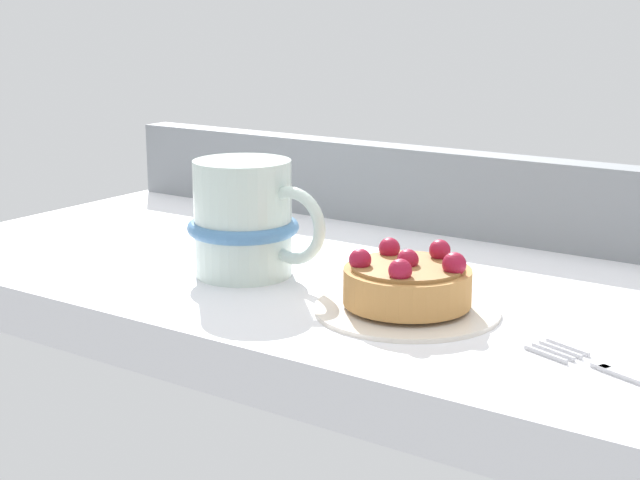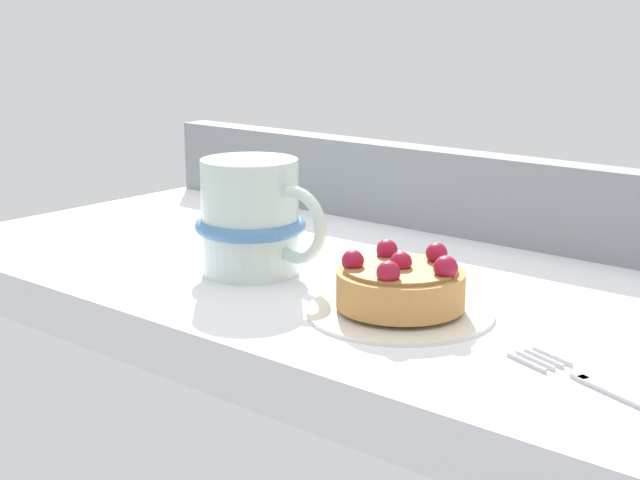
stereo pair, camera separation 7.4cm
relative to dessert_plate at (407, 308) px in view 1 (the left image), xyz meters
The scene contains 5 objects.
ground_plane 10.37cm from the dessert_plate, 137.58° to the left, with size 85.32×39.33×4.14cm, color white.
window_rail_back 26.15cm from the dessert_plate, 106.74° to the left, with size 83.61×3.40×8.25cm, color gray.
dessert_plate is the anchor object (origin of this frame).
raspberry_tart 2.01cm from the dessert_plate, 18.94° to the left, with size 9.54×9.54×4.35cm.
coffee_mug 16.86cm from the dessert_plate, behind, with size 13.03×9.45×9.81cm.
Camera 1 is at (39.88, -65.73, 22.24)cm, focal length 52.85 mm.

